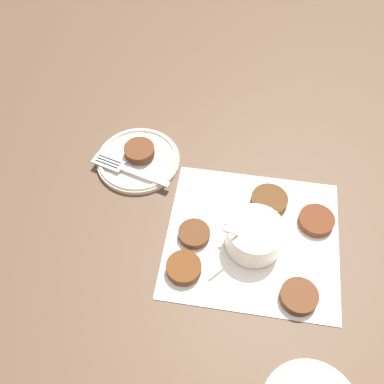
{
  "coord_description": "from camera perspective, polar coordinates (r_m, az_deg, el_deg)",
  "views": [
    {
      "loc": [
        0.03,
        0.4,
        0.72
      ],
      "look_at": [
        0.16,
        -0.08,
        0.02
      ],
      "focal_mm": 42.0,
      "sensor_mm": 36.0,
      "label": 1
    }
  ],
  "objects": [
    {
      "name": "fork",
      "position": [
        0.91,
        -8.81,
        3.08
      ],
      "size": [
        0.17,
        0.05,
        0.0
      ],
      "color": "silver",
      "rests_on": "serving_plate"
    },
    {
      "name": "fritter_on_plate",
      "position": [
        0.93,
        -6.71,
        5.26
      ],
      "size": [
        0.06,
        0.06,
        0.02
      ],
      "color": "#512D19",
      "rests_on": "serving_plate"
    },
    {
      "name": "fritter_4",
      "position": [
        0.87,
        9.78,
        -1.07
      ],
      "size": [
        0.07,
        0.07,
        0.02
      ],
      "color": "#4D3018",
      "rests_on": "napkin"
    },
    {
      "name": "fritter_3",
      "position": [
        0.83,
        0.34,
        -5.08
      ],
      "size": [
        0.06,
        0.06,
        0.01
      ],
      "color": "#512E1A",
      "rests_on": "napkin"
    },
    {
      "name": "serving_plate",
      "position": [
        0.93,
        -6.85,
        4.13
      ],
      "size": [
        0.17,
        0.17,
        0.02
      ],
      "color": "silver",
      "rests_on": "ground_plane"
    },
    {
      "name": "napkin",
      "position": [
        0.84,
        7.67,
        -5.79
      ],
      "size": [
        0.34,
        0.32,
        0.0
      ],
      "color": "white",
      "rests_on": "ground_plane"
    },
    {
      "name": "fritter_0",
      "position": [
        0.79,
        -1.05,
        -9.61
      ],
      "size": [
        0.06,
        0.06,
        0.02
      ],
      "color": "#583016",
      "rests_on": "napkin"
    },
    {
      "name": "sauce_bowl",
      "position": [
        0.81,
        7.84,
        -5.64
      ],
      "size": [
        0.11,
        0.1,
        0.1
      ],
      "color": "silver",
      "rests_on": "napkin"
    },
    {
      "name": "ground_plane",
      "position": [
        0.83,
        9.32,
        -7.67
      ],
      "size": [
        4.0,
        4.0,
        0.0
      ],
      "primitive_type": "plane",
      "color": "#4C3828"
    },
    {
      "name": "fritter_1",
      "position": [
        0.79,
        13.42,
        -12.77
      ],
      "size": [
        0.06,
        0.06,
        0.02
      ],
      "color": "#55301D",
      "rests_on": "napkin"
    },
    {
      "name": "fritter_2",
      "position": [
        0.87,
        15.5,
        -3.49
      ],
      "size": [
        0.07,
        0.07,
        0.01
      ],
      "color": "#552A18",
      "rests_on": "napkin"
    }
  ]
}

